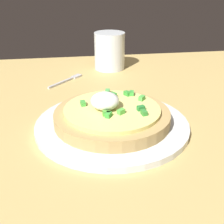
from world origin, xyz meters
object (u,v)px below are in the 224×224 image
Objects in this scene: plate at (112,125)px; pizza at (112,115)px; cup_far at (110,53)px; fork at (68,80)px.

plate is 1.33× the size of pizza.
pizza is 2.05× the size of cup_far.
plate reaches higher than fork.
plate is 35.02cm from cup_far.
fork is at bearing 105.86° from plate.
pizza reaches higher than fork.
pizza is at bearing -97.47° from cup_far.
fork is (-7.27, 25.80, -2.35)cm from pizza.
pizza is 26.91cm from fork.
cup_far is at bearing 82.63° from plate.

